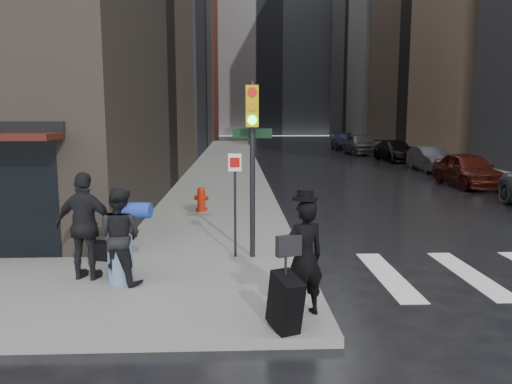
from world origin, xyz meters
TOP-DOWN VIEW (x-y plane):
  - ground at (0.00, 0.00)m, footprint 140.00×140.00m
  - sidewalk_left at (0.00, 27.00)m, footprint 4.00×50.00m
  - sidewalk_right at (13.50, 27.00)m, footprint 3.00×50.00m
  - bldg_left_far at (-13.00, 62.00)m, footprint 22.00×20.00m
  - bldg_right_far at (26.00, 58.00)m, footprint 22.00×20.00m
  - bldg_distant at (6.00, 78.00)m, footprint 40.00×12.00m
  - man_overcoat at (1.50, -1.31)m, footprint 0.95×1.23m
  - man_jeans at (-1.42, 0.33)m, footprint 1.17×0.92m
  - man_greycoat at (-2.07, 0.60)m, footprint 1.20×0.70m
  - traffic_light at (0.89, 1.82)m, footprint 0.89×0.42m
  - fire_hydrant at (-0.47, 6.98)m, footprint 0.44×0.33m
  - parked_car_1 at (10.68, 13.05)m, footprint 1.75×4.35m
  - parked_car_2 at (11.50, 19.29)m, footprint 1.47×4.11m
  - parked_car_3 at (11.53, 25.54)m, footprint 2.16×4.90m
  - parked_car_4 at (10.61, 31.79)m, footprint 2.11×4.95m
  - parked_car_5 at (10.51, 38.03)m, footprint 1.85×4.66m

SIDE VIEW (x-z plane):
  - ground at x=0.00m, z-range 0.00..0.00m
  - sidewalk_left at x=0.00m, z-range 0.00..0.15m
  - sidewalk_right at x=13.50m, z-range 0.00..0.15m
  - fire_hydrant at x=-0.47m, z-range 0.11..0.87m
  - parked_car_2 at x=11.50m, z-range 0.00..1.35m
  - parked_car_3 at x=11.53m, z-range 0.00..1.40m
  - parked_car_1 at x=10.68m, z-range 0.00..1.48m
  - parked_car_5 at x=10.51m, z-range 0.00..1.51m
  - parked_car_4 at x=10.61m, z-range 0.00..1.67m
  - man_overcoat at x=1.50m, z-range -0.01..1.89m
  - man_jeans at x=-1.42m, z-range 0.15..1.83m
  - man_greycoat at x=-2.07m, z-range 0.15..2.07m
  - traffic_light at x=0.89m, z-range 0.67..4.23m
  - bldg_right_far at x=26.00m, z-range 0.00..25.00m
  - bldg_left_far at x=-13.00m, z-range 0.00..26.00m
  - bldg_distant at x=6.00m, z-range 0.00..32.00m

